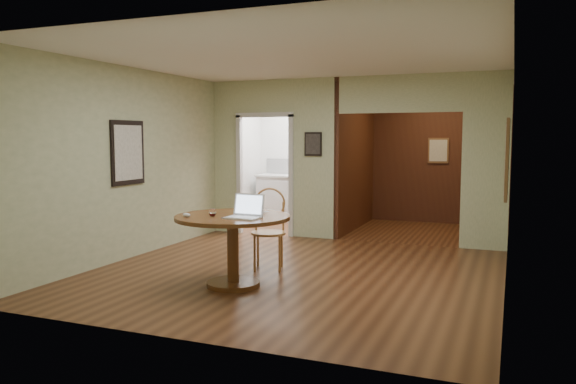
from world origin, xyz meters
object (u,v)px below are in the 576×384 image
at_px(chair, 269,224).
at_px(closed_laptop, 253,212).
at_px(dining_table, 233,234).
at_px(open_laptop, 246,212).

relative_size(chair, closed_laptop, 3.51).
xyz_separation_m(dining_table, closed_laptop, (0.14, 0.25, 0.23)).
height_order(dining_table, closed_laptop, closed_laptop).
bearing_deg(closed_laptop, chair, 109.79).
xyz_separation_m(chair, closed_laptop, (0.11, -0.71, 0.25)).
bearing_deg(open_laptop, closed_laptop, 103.66).
bearing_deg(closed_laptop, dining_table, -108.56).
bearing_deg(dining_table, closed_laptop, 60.71).
height_order(chair, closed_laptop, chair).
distance_m(chair, closed_laptop, 0.76).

